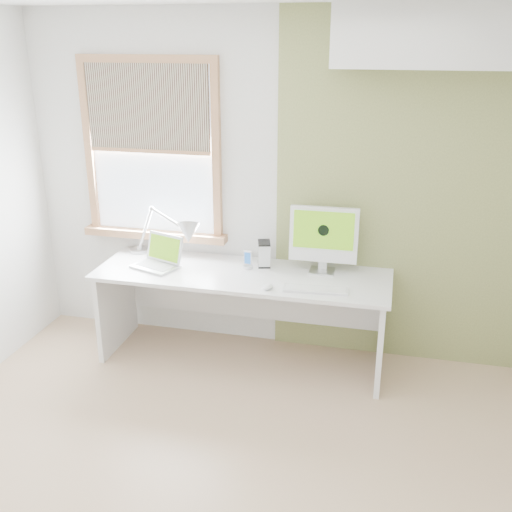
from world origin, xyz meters
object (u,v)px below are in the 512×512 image
(desk_lamp, at_px, (179,234))
(imac, at_px, (324,236))
(desk, at_px, (244,293))
(laptop, at_px, (159,259))
(external_drive, at_px, (264,254))

(desk_lamp, bearing_deg, imac, 0.89)
(desk, distance_m, imac, 0.76)
(laptop, height_order, imac, imac)
(imac, bearing_deg, external_drive, 178.45)
(desk, bearing_deg, imac, 11.63)
(desk, height_order, desk_lamp, desk_lamp)
(laptop, height_order, external_drive, laptop)
(laptop, distance_m, imac, 1.26)
(desk, distance_m, laptop, 0.70)
(desk_lamp, xyz_separation_m, laptop, (-0.10, -0.17, -0.15))
(desk_lamp, distance_m, external_drive, 0.69)
(desk_lamp, xyz_separation_m, imac, (1.13, 0.02, 0.07))
(laptop, relative_size, imac, 0.80)
(desk, relative_size, external_drive, 11.54)
(external_drive, height_order, imac, imac)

